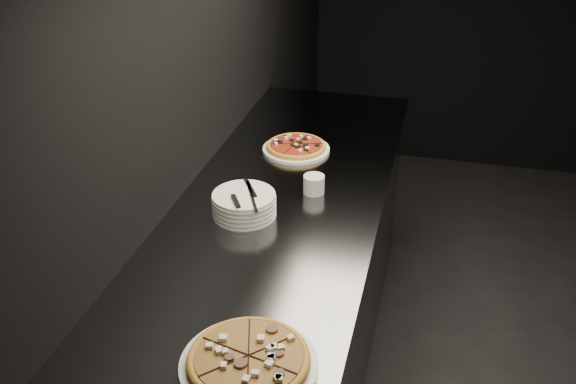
% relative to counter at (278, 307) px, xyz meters
% --- Properties ---
extents(wall_left, '(0.02, 5.00, 2.80)m').
position_rel_counter_xyz_m(wall_left, '(-0.37, 0.00, 0.94)').
color(wall_left, black).
rests_on(wall_left, floor).
extents(counter, '(0.74, 2.44, 0.92)m').
position_rel_counter_xyz_m(counter, '(0.00, 0.00, 0.00)').
color(counter, '#595A60').
rests_on(counter, floor).
extents(pizza_mushroom, '(0.38, 0.38, 0.04)m').
position_rel_counter_xyz_m(pizza_mushroom, '(0.14, -0.79, 0.48)').
color(pizza_mushroom, white).
rests_on(pizza_mushroom, counter).
extents(pizza_tomato, '(0.31, 0.31, 0.03)m').
position_rel_counter_xyz_m(pizza_tomato, '(-0.04, 0.48, 0.48)').
color(pizza_tomato, white).
rests_on(pizza_tomato, counter).
extents(plate_stack, '(0.22, 0.22, 0.08)m').
position_rel_counter_xyz_m(plate_stack, '(-0.10, -0.08, 0.50)').
color(plate_stack, white).
rests_on(plate_stack, counter).
extents(cutlery, '(0.10, 0.23, 0.01)m').
position_rel_counter_xyz_m(cutlery, '(-0.09, -0.10, 0.55)').
color(cutlery, '#BBBDC2').
rests_on(cutlery, plate_stack).
extents(ramekin, '(0.08, 0.08, 0.07)m').
position_rel_counter_xyz_m(ramekin, '(0.10, 0.14, 0.50)').
color(ramekin, silver).
rests_on(ramekin, counter).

